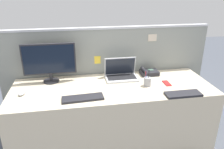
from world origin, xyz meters
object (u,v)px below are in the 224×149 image
object	(u,v)px
desk_phone	(149,72)
computer_mouse_right_hand	(22,93)
keyboard_spare	(83,98)
laptop	(121,73)
cell_phone_red_case	(167,83)
desktop_monitor	(49,61)
keyboard_main	(183,94)
pen_cup	(147,82)

from	to	relation	value
desk_phone	computer_mouse_right_hand	size ratio (longest dim) A/B	2.14
keyboard_spare	computer_mouse_right_hand	bearing A→B (deg)	158.33
laptop	cell_phone_red_case	world-z (taller)	laptop
laptop	computer_mouse_right_hand	distance (m)	1.10
desk_phone	computer_mouse_right_hand	world-z (taller)	desk_phone
desktop_monitor	desk_phone	world-z (taller)	desktop_monitor
computer_mouse_right_hand	cell_phone_red_case	distance (m)	1.54
desktop_monitor	computer_mouse_right_hand	world-z (taller)	desktop_monitor
desk_phone	keyboard_main	size ratio (longest dim) A/B	0.59
desk_phone	computer_mouse_right_hand	bearing A→B (deg)	-168.24
cell_phone_red_case	laptop	bearing A→B (deg)	151.93
desktop_monitor	cell_phone_red_case	size ratio (longest dim) A/B	4.13
keyboard_main	cell_phone_red_case	xyz separation A→B (m)	(-0.05, 0.29, -0.01)
laptop	keyboard_spare	bearing A→B (deg)	-136.08
keyboard_main	keyboard_spare	size ratio (longest dim) A/B	0.91
laptop	desk_phone	size ratio (longest dim) A/B	1.74
laptop	pen_cup	size ratio (longest dim) A/B	2.06
computer_mouse_right_hand	pen_cup	bearing A→B (deg)	13.45
pen_cup	cell_phone_red_case	bearing A→B (deg)	3.32
keyboard_main	cell_phone_red_case	bearing A→B (deg)	100.61
keyboard_main	keyboard_spare	xyz separation A→B (m)	(-1.00, 0.09, 0.00)
laptop	cell_phone_red_case	xyz separation A→B (m)	(0.47, -0.25, -0.05)
desk_phone	desktop_monitor	bearing A→B (deg)	-179.57
keyboard_main	desktop_monitor	bearing A→B (deg)	156.71
laptop	keyboard_main	xyz separation A→B (m)	(0.52, -0.54, -0.05)
desk_phone	cell_phone_red_case	bearing A→B (deg)	-68.81
keyboard_spare	pen_cup	bearing A→B (deg)	11.46
keyboard_main	desk_phone	bearing A→B (deg)	106.14
cell_phone_red_case	computer_mouse_right_hand	bearing A→B (deg)	-179.62
desk_phone	keyboard_main	distance (m)	0.61
keyboard_spare	computer_mouse_right_hand	world-z (taller)	computer_mouse_right_hand
computer_mouse_right_hand	pen_cup	world-z (taller)	pen_cup
laptop	keyboard_main	world-z (taller)	laptop
keyboard_spare	pen_cup	size ratio (longest dim) A/B	2.20
computer_mouse_right_hand	pen_cup	size ratio (longest dim) A/B	0.55
desktop_monitor	keyboard_spare	world-z (taller)	desktop_monitor
computer_mouse_right_hand	keyboard_main	bearing A→B (deg)	3.83
keyboard_main	computer_mouse_right_hand	distance (m)	1.62
computer_mouse_right_hand	cell_phone_red_case	world-z (taller)	computer_mouse_right_hand
keyboard_main	computer_mouse_right_hand	world-z (taller)	computer_mouse_right_hand
pen_cup	cell_phone_red_case	world-z (taller)	pen_cup
keyboard_spare	cell_phone_red_case	xyz separation A→B (m)	(0.94, 0.20, -0.01)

